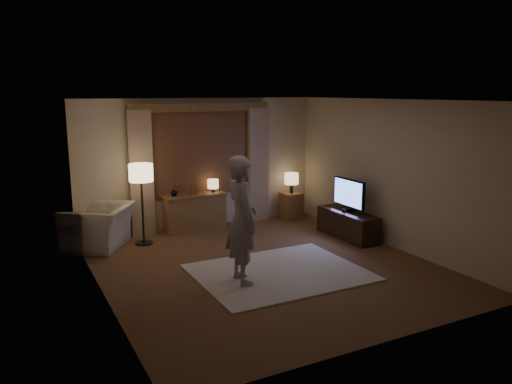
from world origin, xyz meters
TOP-DOWN VIEW (x-y plane):
  - room at (0.00, 0.50)m, footprint 5.04×5.54m
  - rug at (0.05, -0.35)m, footprint 2.50×2.00m
  - sideboard at (-0.25, 2.50)m, footprint 1.20×0.40m
  - picture_frame at (-0.25, 2.50)m, footprint 0.16×0.02m
  - plant at (-0.65, 2.50)m, footprint 0.17×0.13m
  - table_lamp_sideboard at (0.15, 2.50)m, footprint 0.22×0.22m
  - floor_lamp at (-1.40, 2.07)m, footprint 0.43×0.43m
  - armchair at (-2.15, 2.24)m, footprint 1.48×1.52m
  - side_table at (1.96, 2.45)m, footprint 0.40×0.40m
  - table_lamp_side at (1.96, 2.45)m, footprint 0.30×0.30m
  - tv_stand at (2.15, 0.70)m, footprint 0.45×1.40m
  - tv at (2.15, 0.70)m, footprint 0.21×0.87m
  - person at (-0.62, -0.43)m, footprint 0.49×0.70m

SIDE VIEW (x-z plane):
  - rug at x=0.05m, z-range 0.00..0.02m
  - tv_stand at x=2.15m, z-range 0.00..0.50m
  - side_table at x=1.96m, z-range 0.00..0.56m
  - sideboard at x=-0.25m, z-range 0.00..0.70m
  - armchair at x=-2.15m, z-range 0.00..0.75m
  - picture_frame at x=-0.25m, z-range 0.70..0.90m
  - tv at x=2.15m, z-range 0.53..1.16m
  - plant at x=-0.65m, z-range 0.70..1.00m
  - table_lamp_side at x=1.96m, z-range 0.65..1.09m
  - table_lamp_sideboard at x=0.15m, z-range 0.75..1.05m
  - person at x=-0.62m, z-range 0.02..1.86m
  - floor_lamp at x=-1.40m, z-range 0.50..1.97m
  - room at x=0.00m, z-range 0.01..2.65m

